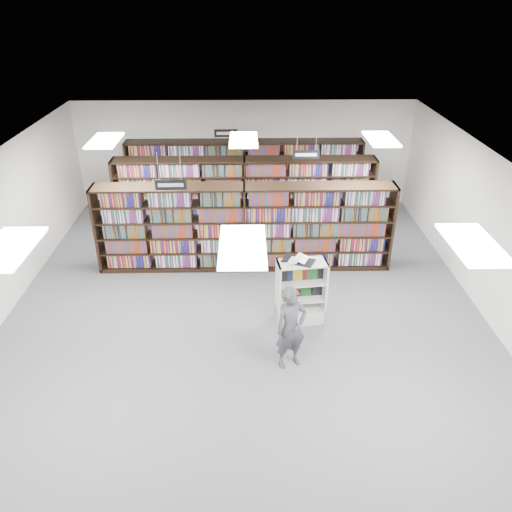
{
  "coord_description": "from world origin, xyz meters",
  "views": [
    {
      "loc": [
        0.06,
        -8.7,
        6.13
      ],
      "look_at": [
        0.24,
        0.5,
        1.1
      ],
      "focal_mm": 35.0,
      "sensor_mm": 36.0,
      "label": 1
    }
  ],
  "objects_px": {
    "bookshelf_row_near": "(245,228)",
    "endcap_display": "(300,299)",
    "shopper": "(291,328)",
    "open_book": "(298,260)"
  },
  "relations": [
    {
      "from": "endcap_display",
      "to": "shopper",
      "type": "bearing_deg",
      "value": -109.28
    },
    {
      "from": "bookshelf_row_near",
      "to": "endcap_display",
      "type": "relative_size",
      "value": 5.11
    },
    {
      "from": "shopper",
      "to": "open_book",
      "type": "bearing_deg",
      "value": 58.22
    },
    {
      "from": "endcap_display",
      "to": "shopper",
      "type": "height_order",
      "value": "shopper"
    },
    {
      "from": "endcap_display",
      "to": "open_book",
      "type": "distance_m",
      "value": 0.93
    },
    {
      "from": "endcap_display",
      "to": "shopper",
      "type": "distance_m",
      "value": 1.47
    },
    {
      "from": "bookshelf_row_near",
      "to": "endcap_display",
      "type": "xyz_separation_m",
      "value": [
        1.13,
        -2.22,
        -0.58
      ]
    },
    {
      "from": "open_book",
      "to": "shopper",
      "type": "distance_m",
      "value": 1.54
    },
    {
      "from": "open_book",
      "to": "endcap_display",
      "type": "bearing_deg",
      "value": 18.36
    },
    {
      "from": "bookshelf_row_near",
      "to": "endcap_display",
      "type": "height_order",
      "value": "bookshelf_row_near"
    }
  ]
}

